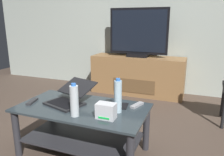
% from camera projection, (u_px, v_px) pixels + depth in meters
% --- Properties ---
extents(ground_plane, '(7.68, 7.68, 0.00)m').
position_uv_depth(ground_plane, '(102.00, 150.00, 2.09)').
color(ground_plane, '#4C3D33').
extents(back_wall, '(6.40, 0.12, 2.80)m').
position_uv_depth(back_wall, '(153.00, 8.00, 3.64)').
color(back_wall, '#A8B2A8').
rests_on(back_wall, ground).
extents(coffee_table, '(1.15, 0.62, 0.46)m').
position_uv_depth(coffee_table, '(83.00, 122.00, 1.98)').
color(coffee_table, '#2D383D').
rests_on(coffee_table, ground).
extents(media_cabinet, '(1.51, 0.46, 0.63)m').
position_uv_depth(media_cabinet, '(137.00, 75.00, 3.68)').
color(media_cabinet, olive).
rests_on(media_cabinet, ground).
extents(television, '(0.94, 0.20, 0.77)m').
position_uv_depth(television, '(138.00, 34.00, 3.49)').
color(television, black).
rests_on(television, media_cabinet).
extents(laptop, '(0.43, 0.48, 0.18)m').
position_uv_depth(laptop, '(70.00, 97.00, 2.03)').
color(laptop, black).
rests_on(laptop, coffee_table).
extents(router_box, '(0.15, 0.10, 0.12)m').
position_uv_depth(router_box, '(106.00, 111.00, 1.70)').
color(router_box, silver).
rests_on(router_box, coffee_table).
extents(water_bottle_near, '(0.07, 0.07, 0.27)m').
position_uv_depth(water_bottle_near, '(74.00, 101.00, 1.73)').
color(water_bottle_near, silver).
rests_on(water_bottle_near, coffee_table).
extents(water_bottle_far, '(0.06, 0.06, 0.29)m').
position_uv_depth(water_bottle_far, '(118.00, 96.00, 1.80)').
color(water_bottle_far, silver).
rests_on(water_bottle_far, coffee_table).
extents(cell_phone, '(0.09, 0.15, 0.01)m').
position_uv_depth(cell_phone, '(123.00, 106.00, 1.95)').
color(cell_phone, black).
rests_on(cell_phone, coffee_table).
extents(tv_remote, '(0.09, 0.17, 0.02)m').
position_uv_depth(tv_remote, '(137.00, 105.00, 1.96)').
color(tv_remote, '#99999E').
rests_on(tv_remote, coffee_table).
extents(soundbar_remote, '(0.08, 0.17, 0.02)m').
position_uv_depth(soundbar_remote, '(32.00, 101.00, 2.05)').
color(soundbar_remote, '#2D2D30').
rests_on(soundbar_remote, coffee_table).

